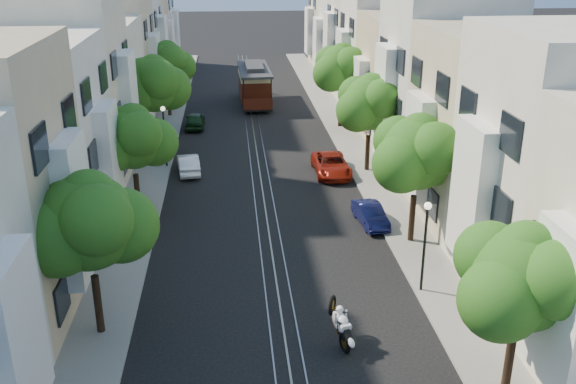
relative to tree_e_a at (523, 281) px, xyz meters
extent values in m
plane|color=black|center=(-7.26, 31.02, -4.40)|extent=(200.00, 200.00, 0.00)
cube|color=gray|center=(-0.01, 31.02, -4.34)|extent=(2.50, 80.00, 0.12)
cube|color=gray|center=(-14.51, 31.02, -4.34)|extent=(2.50, 80.00, 0.12)
cube|color=gray|center=(-7.81, 31.02, -4.39)|extent=(0.06, 80.00, 0.02)
cube|color=gray|center=(-7.26, 31.02, -4.39)|extent=(0.06, 80.00, 0.02)
cube|color=gray|center=(-6.71, 31.02, -4.39)|extent=(0.06, 80.00, 0.02)
cube|color=tan|center=(-7.26, 31.02, -4.40)|extent=(0.08, 80.00, 0.01)
cube|color=white|center=(0.94, -0.98, -0.41)|extent=(0.90, 3.04, 5.23)
cube|color=silver|center=(4.74, 7.02, 1.10)|extent=(7.00, 8.00, 11.00)
cube|color=white|center=(0.94, 7.02, 0.22)|extent=(0.90, 3.04, 6.05)
cube|color=beige|center=(4.74, 15.02, 0.60)|extent=(7.00, 8.00, 10.00)
cube|color=white|center=(0.94, 15.02, -0.20)|extent=(0.90, 3.04, 5.50)
cube|color=silver|center=(4.74, 23.02, 1.60)|extent=(7.00, 8.00, 12.00)
cube|color=white|center=(0.94, 23.02, 0.64)|extent=(0.90, 3.04, 6.60)
cube|color=#C6B28C|center=(4.74, 31.02, 0.10)|extent=(7.00, 8.00, 9.00)
cube|color=white|center=(0.94, 31.02, -0.62)|extent=(0.90, 3.04, 4.95)
cube|color=white|center=(4.74, 39.02, 0.85)|extent=(7.00, 8.00, 10.50)
cube|color=white|center=(0.94, 39.02, 0.01)|extent=(0.90, 3.04, 5.78)
cube|color=beige|center=(4.74, 47.02, 1.35)|extent=(7.00, 8.00, 11.50)
cube|color=white|center=(0.94, 47.02, 0.43)|extent=(0.90, 3.04, 6.32)
cube|color=silver|center=(4.74, 55.02, 0.35)|extent=(7.00, 8.00, 9.50)
cube|color=white|center=(0.94, 55.02, -0.41)|extent=(0.90, 3.04, 5.23)
cube|color=beige|center=(4.74, 63.02, 0.60)|extent=(7.00, 8.00, 10.00)
cube|color=white|center=(0.94, 63.02, -0.20)|extent=(0.90, 3.04, 5.50)
cube|color=white|center=(-15.46, -0.98, -0.49)|extent=(0.90, 3.04, 5.12)
cube|color=white|center=(-15.46, 7.02, 0.13)|extent=(0.90, 3.04, 5.93)
cube|color=white|center=(-19.26, 15.02, 0.50)|extent=(7.00, 8.00, 9.80)
cube|color=white|center=(-15.46, 15.02, -0.28)|extent=(0.90, 3.04, 5.39)
cube|color=beige|center=(-19.26, 23.02, 1.48)|extent=(7.00, 8.00, 11.76)
cube|color=white|center=(-15.46, 23.02, 0.54)|extent=(0.90, 3.04, 6.47)
cube|color=silver|center=(-19.26, 31.02, 0.01)|extent=(7.00, 8.00, 8.82)
cube|color=white|center=(-15.46, 31.02, -0.69)|extent=(0.90, 3.04, 4.85)
cube|color=beige|center=(-19.26, 39.02, 0.75)|extent=(7.00, 8.00, 10.29)
cube|color=white|center=(-15.46, 39.02, -0.08)|extent=(0.90, 3.04, 5.66)
cube|color=silver|center=(-19.26, 47.02, 1.24)|extent=(7.00, 8.00, 11.27)
cube|color=white|center=(-15.46, 47.02, 0.34)|extent=(0.90, 3.04, 6.20)
cube|color=#C6B28C|center=(-19.26, 55.02, 0.26)|extent=(7.00, 8.00, 9.31)
cube|color=white|center=(-15.46, 55.02, -0.49)|extent=(0.90, 3.04, 5.12)
cube|color=white|center=(-19.26, 63.02, 0.50)|extent=(7.00, 8.00, 9.80)
cube|color=white|center=(-15.46, 63.02, -0.28)|extent=(0.90, 3.04, 5.39)
cylinder|color=black|center=(-0.06, 0.02, -3.14)|extent=(0.30, 0.30, 2.27)
sphere|color=#295214|center=(-0.06, 0.02, 0.08)|extent=(3.38, 3.38, 3.38)
sphere|color=#295214|center=(1.04, 0.52, -0.32)|extent=(2.70, 2.70, 2.70)
sphere|color=#295214|center=(-1.01, -0.68, -0.22)|extent=(2.64, 2.64, 2.64)
sphere|color=#295214|center=(0.04, 0.12, 0.98)|extent=(2.03, 2.03, 2.03)
cylinder|color=black|center=(-0.06, 12.02, -3.05)|extent=(0.30, 0.30, 2.45)
sphere|color=#295214|center=(-0.06, 12.02, 0.41)|extent=(3.64, 3.64, 3.64)
sphere|color=#295214|center=(1.04, 12.52, 0.01)|extent=(2.91, 2.91, 2.91)
sphere|color=#295214|center=(-1.01, 11.32, 0.11)|extent=(2.84, 2.84, 2.84)
sphere|color=#295214|center=(0.04, 12.12, 1.31)|extent=(2.18, 2.18, 2.18)
cylinder|color=black|center=(-0.06, 23.02, -3.09)|extent=(0.30, 0.30, 2.38)
sphere|color=#295214|center=(-0.06, 23.02, 0.28)|extent=(3.54, 3.54, 3.54)
sphere|color=#295214|center=(1.04, 23.52, -0.12)|extent=(2.83, 2.83, 2.83)
sphere|color=#295214|center=(-1.01, 22.32, -0.02)|extent=(2.76, 2.76, 2.76)
sphere|color=#295214|center=(0.04, 23.12, 1.18)|extent=(2.12, 2.12, 2.12)
cylinder|color=black|center=(-0.06, 34.02, -3.02)|extent=(0.30, 0.30, 2.52)
sphere|color=#295214|center=(-0.06, 34.02, 0.55)|extent=(3.74, 3.74, 3.74)
sphere|color=#295214|center=(1.04, 34.52, 0.15)|extent=(3.00, 3.00, 3.00)
sphere|color=#295214|center=(-1.01, 33.32, 0.25)|extent=(2.92, 2.92, 2.92)
sphere|color=#295214|center=(0.04, 34.12, 1.45)|extent=(2.25, 2.25, 2.25)
cylinder|color=black|center=(-14.46, 5.02, -3.05)|extent=(0.30, 0.30, 2.45)
sphere|color=#295214|center=(-14.46, 5.02, 0.41)|extent=(3.64, 3.64, 3.64)
sphere|color=#295214|center=(-13.36, 5.52, 0.01)|extent=(2.91, 2.91, 2.91)
sphere|color=#295214|center=(-15.41, 4.32, 0.11)|extent=(2.84, 2.84, 2.84)
sphere|color=#295214|center=(-14.36, 5.12, 1.31)|extent=(2.18, 2.18, 2.18)
cylinder|color=black|center=(-14.46, 17.02, -3.14)|extent=(0.30, 0.30, 2.27)
sphere|color=#295214|center=(-14.46, 17.02, 0.08)|extent=(3.38, 3.38, 3.38)
sphere|color=#295214|center=(-13.36, 17.52, -0.32)|extent=(2.70, 2.70, 2.70)
sphere|color=#295214|center=(-15.41, 16.32, -0.22)|extent=(2.64, 2.64, 2.64)
sphere|color=#295214|center=(-14.36, 17.12, 0.98)|extent=(2.03, 2.03, 2.03)
cylinder|color=black|center=(-14.46, 28.02, -2.97)|extent=(0.30, 0.30, 2.62)
sphere|color=#295214|center=(-14.46, 28.02, 0.75)|extent=(3.90, 3.90, 3.90)
sphere|color=#295214|center=(-13.36, 28.52, 0.35)|extent=(3.12, 3.12, 3.12)
sphere|color=#295214|center=(-15.41, 27.32, 0.45)|extent=(3.04, 3.04, 3.04)
sphere|color=#295214|center=(-14.36, 28.12, 1.65)|extent=(2.34, 2.34, 2.34)
cylinder|color=black|center=(-14.46, 39.02, -3.09)|extent=(0.30, 0.30, 2.38)
sphere|color=#295214|center=(-14.46, 39.02, 0.28)|extent=(3.54, 3.54, 3.54)
sphere|color=#295214|center=(-13.36, 39.52, -0.12)|extent=(2.83, 2.83, 2.83)
sphere|color=#295214|center=(-15.41, 38.32, -0.02)|extent=(2.76, 2.76, 2.76)
sphere|color=#295214|center=(-14.36, 39.12, 1.18)|extent=(2.12, 2.12, 2.12)
cylinder|color=black|center=(-0.96, 7.02, -2.28)|extent=(0.12, 0.12, 4.00)
sphere|color=#FFF2CC|center=(-0.96, 7.02, -0.28)|extent=(0.32, 0.32, 0.32)
cylinder|color=black|center=(-13.56, 25.02, -2.28)|extent=(0.12, 0.12, 4.00)
sphere|color=#FFF2CC|center=(-13.56, 25.02, -0.28)|extent=(0.32, 0.32, 0.32)
torus|color=black|center=(-5.07, 3.01, -4.06)|extent=(0.38, 0.85, 0.83)
torus|color=black|center=(-5.40, 4.16, -3.10)|extent=(0.45, 0.80, 0.81)
ellipsoid|color=white|center=(-5.21, 3.50, -3.40)|extent=(0.77, 1.21, 1.07)
ellipsoid|color=white|center=(-5.13, 3.19, -3.24)|extent=(0.56, 0.71, 0.60)
cube|color=black|center=(-5.01, 2.80, -3.54)|extent=(0.38, 0.59, 0.48)
cube|color=silver|center=(-5.12, 3.17, -3.32)|extent=(0.52, 0.69, 0.26)
sphere|color=black|center=(-5.22, 3.52, -3.26)|extent=(0.29, 0.29, 0.29)
cube|color=black|center=(-6.76, 43.04, -3.89)|extent=(2.83, 9.05, 0.34)
cube|color=#45160B|center=(-6.76, 43.04, -2.55)|extent=(2.85, 5.68, 2.69)
cube|color=beige|center=(-6.76, 43.04, -1.54)|extent=(2.91, 5.74, 0.67)
cube|color=#2D2D30|center=(-6.76, 43.04, -1.09)|extent=(3.06, 9.05, 0.20)
cube|color=#2D2D30|center=(-6.76, 43.04, -0.81)|extent=(1.71, 5.09, 0.39)
imported|color=#0B0F3B|center=(-1.66, 14.41, -3.83)|extent=(1.59, 3.58, 1.14)
imported|color=maroon|center=(-2.54, 22.62, -3.73)|extent=(2.28, 4.82, 1.33)
imported|color=white|center=(-12.00, 23.79, -3.77)|extent=(1.79, 3.94, 1.25)
imported|color=black|center=(-12.05, 34.87, -3.74)|extent=(1.61, 3.87, 1.31)
camera|label=1|loc=(-9.08, -17.15, 10.06)|focal=40.00mm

